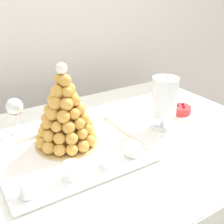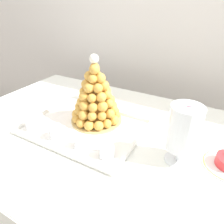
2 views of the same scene
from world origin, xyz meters
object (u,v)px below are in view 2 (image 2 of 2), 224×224
(dessert_cup_left, at_px, (31,124))
(dessert_cup_mid_left, at_px, (56,133))
(serving_tray, at_px, (84,128))
(wine_glass, at_px, (94,82))
(dessert_cup_centre, at_px, (80,143))
(croquembouche, at_px, (96,97))
(macaron_goblet, at_px, (184,129))
(dessert_cup_mid_right, at_px, (106,151))

(dessert_cup_left, relative_size, dessert_cup_mid_left, 0.98)
(serving_tray, relative_size, wine_glass, 3.30)
(serving_tray, relative_size, dessert_cup_left, 9.37)
(dessert_cup_mid_left, height_order, dessert_cup_centre, dessert_cup_mid_left)
(croquembouche, xyz_separation_m, macaron_goblet, (0.43, -0.09, 0.01))
(macaron_goblet, xyz_separation_m, wine_glass, (-0.57, 0.29, -0.03))
(serving_tray, xyz_separation_m, dessert_cup_mid_left, (-0.06, -0.13, 0.03))
(dessert_cup_left, height_order, wine_glass, wine_glass)
(croquembouche, bearing_deg, dessert_cup_left, -135.57)
(dessert_cup_centre, bearing_deg, dessert_cup_left, -179.15)
(serving_tray, height_order, croquembouche, croquembouche)
(dessert_cup_centre, xyz_separation_m, dessert_cup_mid_right, (0.12, 0.01, -0.00))
(dessert_cup_centre, bearing_deg, macaron_goblet, 19.05)
(macaron_goblet, bearing_deg, croquembouche, 168.75)
(croquembouche, height_order, wine_glass, croquembouche)
(dessert_cup_mid_left, relative_size, dessert_cup_mid_right, 0.96)
(dessert_cup_left, bearing_deg, serving_tray, 32.64)
(serving_tray, distance_m, dessert_cup_mid_left, 0.14)
(macaron_goblet, bearing_deg, serving_tray, 179.99)
(croquembouche, xyz_separation_m, dessert_cup_left, (-0.22, -0.22, -0.10))
(dessert_cup_left, distance_m, wine_glass, 0.44)
(dessert_cup_centre, relative_size, dessert_cup_mid_right, 0.79)
(dessert_cup_mid_left, bearing_deg, macaron_goblet, 13.87)
(dessert_cup_centre, bearing_deg, dessert_cup_mid_right, 4.37)
(macaron_goblet, bearing_deg, wine_glass, 153.20)
(dessert_cup_mid_right, bearing_deg, dessert_cup_centre, -175.63)
(croquembouche, xyz_separation_m, wine_glass, (-0.14, 0.20, -0.02))
(wine_glass, bearing_deg, dessert_cup_mid_left, -80.66)
(serving_tray, xyz_separation_m, croquembouche, (0.02, 0.09, 0.13))
(croquembouche, bearing_deg, dessert_cup_centre, -75.19)
(dessert_cup_centre, height_order, wine_glass, wine_glass)
(dessert_cup_left, bearing_deg, dessert_cup_centre, 0.85)
(croquembouche, bearing_deg, serving_tray, -100.02)
(macaron_goblet, bearing_deg, dessert_cup_mid_left, -166.13)
(dessert_cup_mid_left, bearing_deg, dessert_cup_mid_right, 1.16)
(dessert_cup_centre, bearing_deg, serving_tray, 119.11)
(dessert_cup_mid_left, height_order, wine_glass, wine_glass)
(serving_tray, height_order, dessert_cup_mid_right, dessert_cup_mid_right)
(dessert_cup_centre, relative_size, wine_glass, 0.30)
(serving_tray, height_order, dessert_cup_centre, dessert_cup_centre)
(dessert_cup_left, relative_size, dessert_cup_centre, 1.19)
(croquembouche, distance_m, dessert_cup_mid_right, 0.29)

